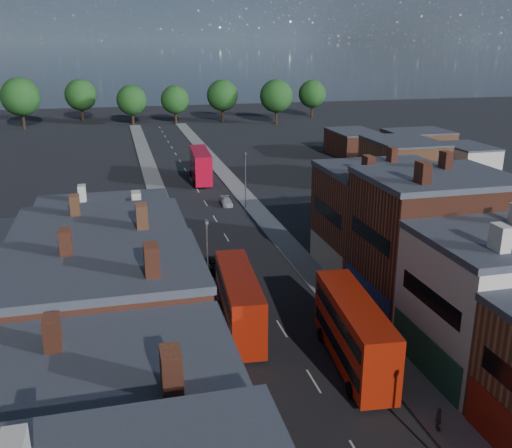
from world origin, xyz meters
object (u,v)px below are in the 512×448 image
car_3 (227,202)px  bus_1 (354,331)px  bus_2 (201,165)px  ped_3 (439,419)px  bus_0 (239,300)px  car_2 (217,265)px

car_3 → bus_1: bearing=-86.4°
bus_2 → ped_3: bearing=-83.1°
bus_1 → car_3: size_ratio=3.34×
bus_0 → bus_2: bearing=88.9°
bus_0 → ped_3: size_ratio=7.49×
bus_0 → ped_3: bus_0 is taller
ped_3 → bus_2: bearing=20.9°
car_2 → bus_0: bearing=-89.7°
bus_0 → car_3: 38.04m
bus_1 → bus_2: 60.81m
bus_2 → car_2: (-4.48, -40.21, -2.24)m
bus_2 → ped_3: size_ratio=7.90×
bus_0 → ped_3: bearing=-55.7°
bus_1 → bus_2: bus_2 is taller
car_3 → car_2: bearing=-100.8°
bus_1 → car_2: (-6.48, 20.57, -2.19)m
car_2 → bus_2: bearing=86.2°
bus_2 → bus_1: bearing=-84.6°
bus_0 → bus_1: (7.00, -7.33, 0.10)m
bus_0 → ped_3: 18.28m
bus_0 → car_3: (6.34, 37.45, -2.18)m
bus_1 → car_2: bus_1 is taller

